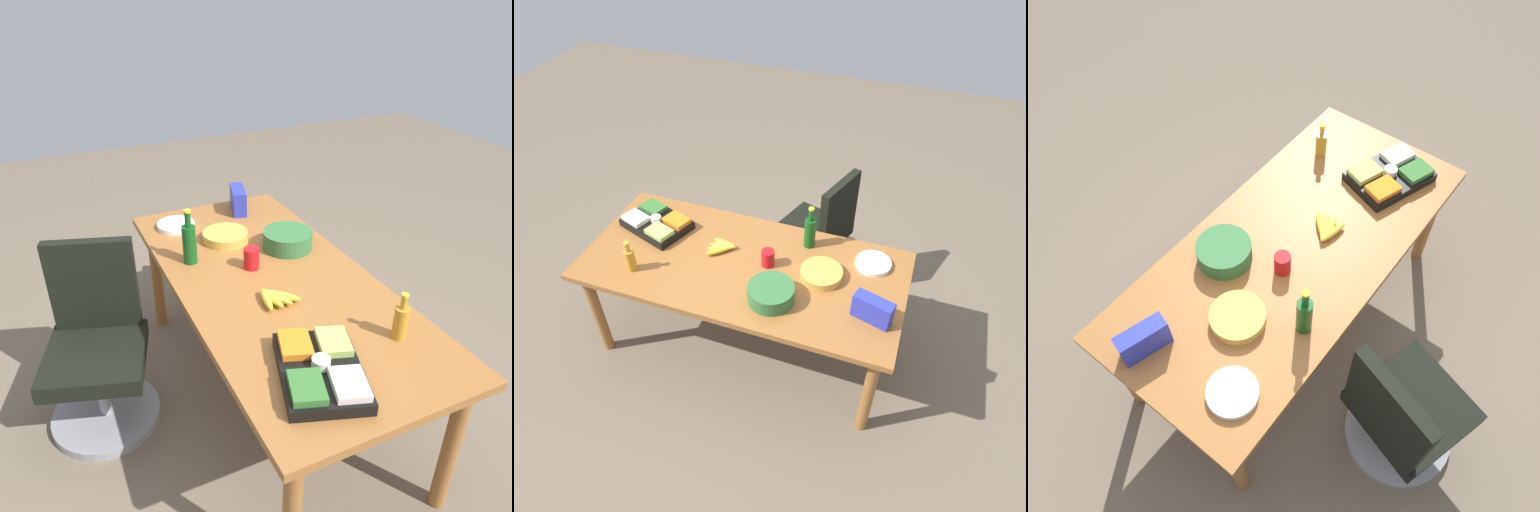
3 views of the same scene
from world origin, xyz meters
TOP-DOWN VIEW (x-y plane):
  - ground_plane at (0.00, 0.00)m, footprint 10.00×10.00m
  - conference_table at (0.00, 0.00)m, footprint 2.00×0.93m
  - office_chair at (-0.26, -0.85)m, footprint 0.61×0.60m
  - banana_bunch at (0.18, -0.08)m, footprint 0.18×0.19m
  - chip_bowl at (-0.48, -0.06)m, footprint 0.26×0.26m
  - red_solo_cup at (-0.15, -0.05)m, footprint 0.08×0.08m
  - paper_plate_stack at (-0.76, -0.26)m, footprint 0.28×0.28m
  - salad_bowl at (-0.26, 0.22)m, footprint 0.28×0.28m
  - dressing_bottle at (0.62, 0.27)m, footprint 0.07×0.07m
  - chip_bag_blue at (-0.83, 0.17)m, footprint 0.23×0.14m
  - veggie_tray at (0.68, -0.15)m, footprint 0.49×0.42m
  - wine_bottle at (-0.33, -0.31)m, footprint 0.07×0.07m

SIDE VIEW (x-z plane):
  - ground_plane at x=0.00m, z-range 0.00..0.00m
  - office_chair at x=-0.26m, z-range -0.11..0.84m
  - conference_table at x=0.00m, z-range 0.30..1.06m
  - paper_plate_stack at x=-0.76m, z-range 0.76..0.79m
  - banana_bunch at x=0.18m, z-range 0.77..0.80m
  - chip_bowl at x=-0.48m, z-range 0.76..0.81m
  - veggie_tray at x=0.68m, z-range 0.75..0.84m
  - salad_bowl at x=-0.26m, z-range 0.76..0.86m
  - red_solo_cup at x=-0.15m, z-range 0.76..0.87m
  - chip_bag_blue at x=-0.83m, z-range 0.76..0.91m
  - dressing_bottle at x=0.62m, z-range 0.74..0.95m
  - wine_bottle at x=-0.33m, z-range 0.73..1.02m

